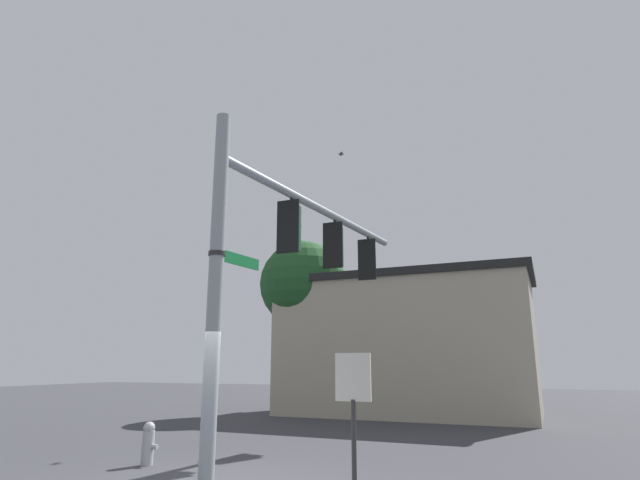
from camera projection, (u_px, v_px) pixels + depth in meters
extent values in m
cylinder|color=gray|center=(215.00, 286.00, 9.08)|extent=(0.27, 0.27, 6.62)
cylinder|color=gray|center=(324.00, 211.00, 13.03)|extent=(1.25, 7.94, 0.20)
cylinder|color=black|center=(292.00, 202.00, 11.68)|extent=(0.08, 0.08, 0.18)
cube|color=#194723|center=(291.00, 228.00, 11.53)|extent=(0.36, 0.30, 1.05)
sphere|color=#590F0F|center=(295.00, 215.00, 11.79)|extent=(0.22, 0.22, 0.22)
cube|color=#194723|center=(295.00, 212.00, 11.83)|extent=(0.24, 0.20, 0.03)
sphere|color=brown|center=(295.00, 230.00, 11.70)|extent=(0.22, 0.22, 0.22)
cube|color=#194723|center=(295.00, 226.00, 11.75)|extent=(0.24, 0.20, 0.03)
sphere|color=#1EE533|center=(294.00, 245.00, 11.62)|extent=(0.22, 0.22, 0.22)
cube|color=#194723|center=(295.00, 241.00, 11.66)|extent=(0.24, 0.20, 0.03)
cube|color=black|center=(288.00, 226.00, 11.38)|extent=(0.54, 0.03, 1.22)
cylinder|color=black|center=(335.00, 224.00, 13.47)|extent=(0.08, 0.08, 0.18)
cube|color=#194723|center=(335.00, 246.00, 13.32)|extent=(0.36, 0.30, 1.05)
sphere|color=#590F0F|center=(337.00, 235.00, 13.58)|extent=(0.22, 0.22, 0.22)
cube|color=#194723|center=(338.00, 232.00, 13.62)|extent=(0.24, 0.20, 0.03)
sphere|color=brown|center=(337.00, 248.00, 13.49)|extent=(0.22, 0.22, 0.22)
cube|color=#194723|center=(338.00, 244.00, 13.54)|extent=(0.24, 0.20, 0.03)
sphere|color=#1EE533|center=(338.00, 261.00, 13.41)|extent=(0.22, 0.22, 0.22)
cube|color=#194723|center=(338.00, 257.00, 13.45)|extent=(0.24, 0.20, 0.03)
cube|color=black|center=(333.00, 245.00, 13.17)|extent=(0.54, 0.03, 1.22)
cylinder|color=black|center=(368.00, 240.00, 15.26)|extent=(0.08, 0.08, 0.18)
cube|color=#194723|center=(368.00, 260.00, 15.11)|extent=(0.36, 0.30, 1.05)
sphere|color=#590F0F|center=(370.00, 250.00, 15.37)|extent=(0.22, 0.22, 0.22)
cube|color=#194723|center=(370.00, 247.00, 15.41)|extent=(0.24, 0.20, 0.03)
sphere|color=brown|center=(370.00, 262.00, 15.28)|extent=(0.22, 0.22, 0.22)
cube|color=#194723|center=(370.00, 258.00, 15.32)|extent=(0.24, 0.20, 0.03)
sphere|color=#1EE533|center=(371.00, 273.00, 15.20)|extent=(0.22, 0.22, 0.22)
cube|color=#194723|center=(371.00, 270.00, 15.24)|extent=(0.24, 0.20, 0.03)
cube|color=black|center=(367.00, 259.00, 14.96)|extent=(0.54, 0.03, 1.22)
cube|color=#147238|center=(241.00, 261.00, 9.81)|extent=(0.18, 1.09, 0.22)
cube|color=white|center=(241.00, 261.00, 9.81)|extent=(0.15, 1.09, 0.04)
cylinder|color=#262626|center=(217.00, 254.00, 9.21)|extent=(0.31, 0.31, 0.08)
ellipsoid|color=#4C4742|center=(341.00, 154.00, 18.40)|extent=(0.22, 0.17, 0.07)
cube|color=#4C4742|center=(341.00, 154.00, 18.42)|extent=(0.17, 0.24, 0.04)
cube|color=#4C4742|center=(341.00, 154.00, 18.38)|extent=(0.17, 0.24, 0.03)
cube|color=#A89E89|center=(407.00, 348.00, 20.85)|extent=(9.92, 5.58, 5.17)
cube|color=black|center=(423.00, 345.00, 23.52)|extent=(8.81, 1.28, 0.30)
cube|color=black|center=(405.00, 282.00, 21.50)|extent=(10.32, 5.80, 0.30)
cylinder|color=#4C3823|center=(303.00, 363.00, 21.31)|extent=(0.26, 0.26, 4.02)
sphere|color=#1E4C23|center=(303.00, 284.00, 22.10)|extent=(3.75, 3.75, 3.75)
cylinder|color=#99999E|center=(148.00, 448.00, 10.20)|extent=(0.24, 0.24, 0.65)
sphere|color=#99999E|center=(149.00, 428.00, 10.29)|extent=(0.23, 0.23, 0.23)
cylinder|color=#99999E|center=(155.00, 447.00, 10.14)|extent=(0.12, 0.10, 0.10)
cylinder|color=#333333|center=(354.00, 446.00, 8.03)|extent=(0.08, 0.08, 1.40)
cube|color=silver|center=(353.00, 377.00, 8.28)|extent=(0.60, 0.04, 0.76)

